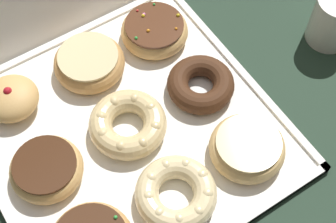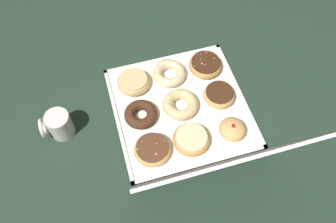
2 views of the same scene
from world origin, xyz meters
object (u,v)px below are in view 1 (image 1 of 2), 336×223
at_px(cruller_donut_1, 177,193).
at_px(coffee_mug, 336,18).
at_px(donut_box, 129,131).
at_px(chocolate_cake_ring_donut_5, 201,84).
at_px(jelly_filled_donut_6, 11,98).
at_px(chocolate_frosted_donut_3, 45,167).
at_px(cruller_donut_4, 129,125).
at_px(glazed_ring_donut_7, 89,62).
at_px(sprinkle_donut_8, 154,31).
at_px(glazed_ring_donut_2, 247,148).

bearing_deg(cruller_donut_1, coffee_mug, 15.62).
height_order(donut_box, chocolate_cake_ring_donut_5, chocolate_cake_ring_donut_5).
xyz_separation_m(donut_box, jelly_filled_donut_6, (-0.13, 0.14, 0.03)).
bearing_deg(chocolate_frosted_donut_3, chocolate_cake_ring_donut_5, -0.58).
relative_size(cruller_donut_1, cruller_donut_4, 0.98).
xyz_separation_m(glazed_ring_donut_7, coffee_mug, (0.39, -0.16, 0.02)).
bearing_deg(glazed_ring_donut_7, chocolate_frosted_donut_3, -137.66).
height_order(cruller_donut_4, sprinkle_donut_8, sprinkle_donut_8).
xyz_separation_m(glazed_ring_donut_2, chocolate_cake_ring_donut_5, (0.01, 0.13, -0.00)).
height_order(donut_box, chocolate_frosted_donut_3, chocolate_frosted_donut_3).
distance_m(donut_box, cruller_donut_4, 0.02).
bearing_deg(sprinkle_donut_8, chocolate_cake_ring_donut_5, -88.16).
relative_size(cruller_donut_1, chocolate_frosted_donut_3, 1.09).
distance_m(glazed_ring_donut_2, glazed_ring_donut_7, 0.29).
relative_size(chocolate_frosted_donut_3, coffee_mug, 1.12).
distance_m(cruller_donut_4, coffee_mug, 0.40).
bearing_deg(cruller_donut_4, glazed_ring_donut_2, -45.14).
relative_size(cruller_donut_4, glazed_ring_donut_7, 1.02).
bearing_deg(cruller_donut_1, glazed_ring_donut_2, 1.09).
xyz_separation_m(jelly_filled_donut_6, coffee_mug, (0.53, -0.16, 0.02)).
height_order(chocolate_frosted_donut_3, sprinkle_donut_8, sprinkle_donut_8).
relative_size(glazed_ring_donut_7, sprinkle_donut_8, 1.02).
bearing_deg(cruller_donut_4, glazed_ring_donut_7, 87.77).
relative_size(chocolate_frosted_donut_3, glazed_ring_donut_7, 0.92).
bearing_deg(jelly_filled_donut_6, glazed_ring_donut_7, -1.52).
height_order(chocolate_frosted_donut_3, jelly_filled_donut_6, jelly_filled_donut_6).
distance_m(jelly_filled_donut_6, sprinkle_donut_8, 0.26).
distance_m(donut_box, glazed_ring_donut_2, 0.19).
bearing_deg(glazed_ring_donut_7, jelly_filled_donut_6, 178.48).
relative_size(cruller_donut_4, coffee_mug, 1.25).
bearing_deg(sprinkle_donut_8, coffee_mug, -30.68).
height_order(chocolate_cake_ring_donut_5, jelly_filled_donut_6, jelly_filled_donut_6).
bearing_deg(sprinkle_donut_8, glazed_ring_donut_7, 179.78).
xyz_separation_m(glazed_ring_donut_2, jelly_filled_donut_6, (-0.26, 0.27, 0.00)).
xyz_separation_m(chocolate_cake_ring_donut_5, glazed_ring_donut_7, (-0.13, 0.13, 0.00)).
bearing_deg(sprinkle_donut_8, cruller_donut_4, -134.20).
bearing_deg(jelly_filled_donut_6, donut_box, -46.26).
height_order(cruller_donut_1, cruller_donut_4, cruller_donut_4).
xyz_separation_m(glazed_ring_donut_2, sprinkle_donut_8, (0.00, 0.27, -0.00)).
relative_size(donut_box, chocolate_frosted_donut_3, 4.07).
height_order(cruller_donut_1, glazed_ring_donut_7, glazed_ring_donut_7).
bearing_deg(coffee_mug, jelly_filled_donut_6, 163.01).
distance_m(chocolate_cake_ring_donut_5, sprinkle_donut_8, 0.13).
xyz_separation_m(cruller_donut_1, sprinkle_donut_8, (0.13, 0.27, 0.00)).
xyz_separation_m(cruller_donut_1, chocolate_cake_ring_donut_5, (0.13, 0.14, -0.00)).
distance_m(donut_box, coffee_mug, 0.40).
relative_size(chocolate_cake_ring_donut_5, sprinkle_donut_8, 0.94).
xyz_separation_m(chocolate_cake_ring_donut_5, sprinkle_donut_8, (-0.00, 0.13, 0.00)).
bearing_deg(coffee_mug, cruller_donut_4, 176.87).
relative_size(jelly_filled_donut_6, sprinkle_donut_8, 0.75).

